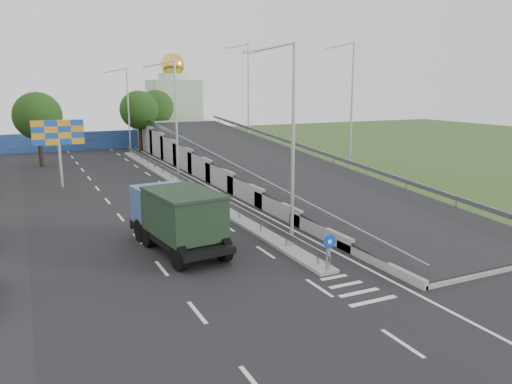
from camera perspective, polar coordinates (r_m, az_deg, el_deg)
ground at (r=21.05m, az=11.52°, el=-11.18°), size 160.00×160.00×0.00m
road_surface at (r=37.34m, az=-11.06°, el=-0.86°), size 26.00×90.00×0.04m
median at (r=41.87m, az=-8.47°, el=0.77°), size 1.00×44.00×0.20m
overpass_ramp at (r=44.31m, az=0.79°, el=3.69°), size 10.00×50.00×3.50m
median_guardrail at (r=41.75m, az=-8.50°, el=1.65°), size 0.09×44.00×0.71m
sign_bollard at (r=22.33m, az=8.28°, el=-6.84°), size 0.64×0.23×1.67m
lamp_post_near at (r=24.57m, az=3.88°, el=6.41°), size 2.74×0.18×10.08m
lamp_post_mid at (r=43.09m, az=-9.36°, el=8.72°), size 2.74×0.18×10.08m
lamp_post_far at (r=62.53m, az=-14.56°, el=9.50°), size 2.74×0.18×10.08m
blue_wall at (r=68.15m, az=-18.74°, el=5.55°), size 30.00×0.50×2.40m
church at (r=78.49m, az=-9.36°, el=9.82°), size 7.00×7.00×13.80m
billboard at (r=43.61m, az=-21.67°, el=5.93°), size 4.00×0.24×5.50m
tree_left_mid at (r=55.44m, az=-23.69°, el=7.94°), size 4.80×4.80×7.60m
tree_median_far at (r=64.90m, az=-13.22°, el=9.09°), size 4.80×4.80×7.60m
tree_ramp_far at (r=72.62m, az=-11.31°, el=9.47°), size 4.80×4.80×7.60m
dump_truck at (r=25.56m, az=-9.05°, el=-2.69°), size 3.51×7.53×3.21m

